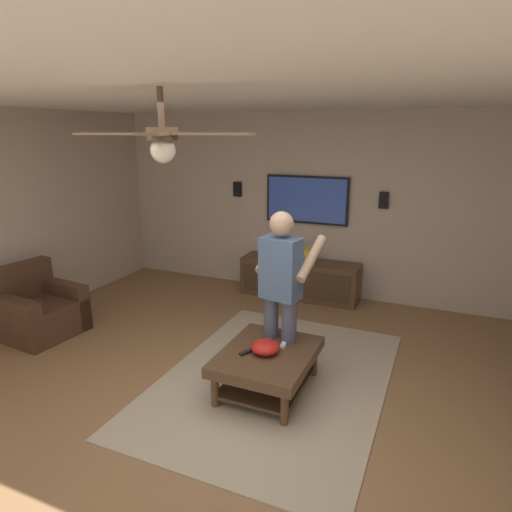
# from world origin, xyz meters

# --- Properties ---
(ground_plane) EXTENTS (8.02, 8.02, 0.00)m
(ground_plane) POSITION_xyz_m (0.00, 0.00, 0.00)
(ground_plane) COLOR olive
(wall_back_tv) EXTENTS (0.10, 6.88, 2.61)m
(wall_back_tv) POSITION_xyz_m (3.23, 0.00, 1.30)
(wall_back_tv) COLOR #BCA893
(wall_back_tv) RESTS_ON ground
(ceiling_slab) EXTENTS (6.57, 6.88, 0.10)m
(ceiling_slab) POSITION_xyz_m (0.00, 0.00, 2.66)
(ceiling_slab) COLOR white
(area_rug) EXTENTS (2.86, 2.05, 0.01)m
(area_rug) POSITION_xyz_m (0.66, -0.11, 0.01)
(area_rug) COLOR tan
(area_rug) RESTS_ON ground
(armchair) EXTENTS (0.87, 0.88, 0.82)m
(armchair) POSITION_xyz_m (0.51, 2.83, 0.28)
(armchair) COLOR #472D1E
(armchair) RESTS_ON ground
(coffee_table) EXTENTS (1.00, 0.80, 0.40)m
(coffee_table) POSITION_xyz_m (0.46, -0.11, 0.30)
(coffee_table) COLOR #513823
(coffee_table) RESTS_ON ground
(media_console) EXTENTS (0.45, 1.70, 0.55)m
(media_console) POSITION_xyz_m (2.90, 0.38, 0.28)
(media_console) COLOR #513823
(media_console) RESTS_ON ground
(tv) EXTENTS (0.05, 1.20, 0.68)m
(tv) POSITION_xyz_m (3.14, 0.38, 1.39)
(tv) COLOR black
(person_standing) EXTENTS (0.60, 0.61, 1.64)m
(person_standing) POSITION_xyz_m (0.76, -0.13, 0.93)
(person_standing) COLOR #4C5166
(person_standing) RESTS_ON ground
(bowl) EXTENTS (0.26, 0.26, 0.12)m
(bowl) POSITION_xyz_m (0.42, -0.11, 0.46)
(bowl) COLOR red
(bowl) RESTS_ON coffee_table
(remote_white) EXTENTS (0.15, 0.06, 0.02)m
(remote_white) POSITION_xyz_m (0.63, -0.21, 0.41)
(remote_white) COLOR white
(remote_white) RESTS_ON coffee_table
(remote_black) EXTENTS (0.15, 0.10, 0.02)m
(remote_black) POSITION_xyz_m (0.35, 0.04, 0.41)
(remote_black) COLOR black
(remote_black) RESTS_ON coffee_table
(remote_grey) EXTENTS (0.14, 0.14, 0.02)m
(remote_grey) POSITION_xyz_m (0.61, -0.01, 0.41)
(remote_grey) COLOR slate
(remote_grey) RESTS_ON coffee_table
(vase_round) EXTENTS (0.22, 0.22, 0.22)m
(vase_round) POSITION_xyz_m (2.86, 0.27, 0.66)
(vase_round) COLOR gold
(vase_round) RESTS_ON media_console
(wall_speaker_left) EXTENTS (0.06, 0.12, 0.22)m
(wall_speaker_left) POSITION_xyz_m (3.15, -0.69, 1.44)
(wall_speaker_left) COLOR black
(wall_speaker_right) EXTENTS (0.06, 0.12, 0.22)m
(wall_speaker_right) POSITION_xyz_m (3.15, 1.48, 1.48)
(wall_speaker_right) COLOR black
(ceiling_fan) EXTENTS (1.16, 1.20, 0.46)m
(ceiling_fan) POSITION_xyz_m (-0.52, 0.21, 2.28)
(ceiling_fan) COLOR #4C3828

